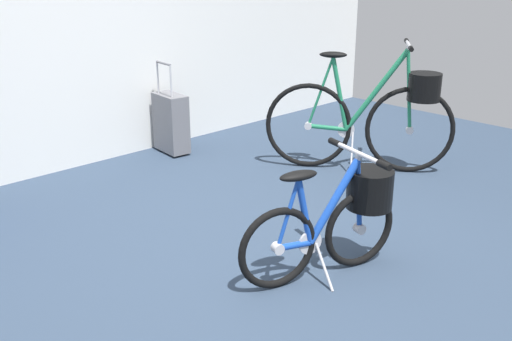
% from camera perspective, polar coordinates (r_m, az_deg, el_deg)
% --- Properties ---
extents(ground_plane, '(7.88, 7.88, 0.00)m').
position_cam_1_polar(ground_plane, '(3.34, 2.24, -10.31)').
color(ground_plane, '#2D3D51').
extents(folding_bike_foreground, '(0.97, 0.52, 0.71)m').
position_cam_1_polar(folding_bike_foreground, '(3.28, 8.19, -4.14)').
color(folding_bike_foreground, black).
rests_on(folding_bike_foreground, ground_plane).
extents(display_bike_left, '(0.95, 1.26, 1.07)m').
position_cam_1_polar(display_bike_left, '(4.91, 11.34, 5.31)').
color(display_bike_left, black).
rests_on(display_bike_left, ground_plane).
extents(rolling_suitcase, '(0.22, 0.38, 0.83)m').
position_cam_1_polar(rolling_suitcase, '(5.37, -8.24, 4.63)').
color(rolling_suitcase, slate).
rests_on(rolling_suitcase, ground_plane).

